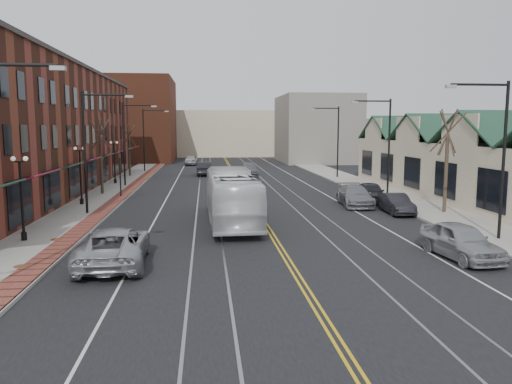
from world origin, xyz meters
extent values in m
plane|color=black|center=(0.00, 0.00, 0.00)|extent=(160.00, 160.00, 0.00)
cube|color=gray|center=(-12.00, 20.00, 0.07)|extent=(4.00, 120.00, 0.15)
cube|color=gray|center=(12.00, 20.00, 0.07)|extent=(4.00, 120.00, 0.15)
cube|color=brown|center=(-19.00, 27.00, 5.50)|extent=(10.00, 50.00, 11.00)
cube|color=#C3B196|center=(18.00, 20.00, 2.30)|extent=(8.00, 36.00, 4.60)
cube|color=brown|center=(-16.00, 70.00, 7.00)|extent=(14.00, 18.00, 14.00)
cube|color=#C3B196|center=(0.00, 85.00, 4.50)|extent=(22.00, 14.00, 9.00)
cube|color=slate|center=(15.00, 65.00, 5.50)|extent=(12.00, 16.00, 11.00)
cylinder|color=black|center=(-10.00, 0.00, 7.95)|extent=(3.00, 0.12, 0.12)
cube|color=#999999|center=(-8.50, 0.00, 7.85)|extent=(0.50, 0.25, 0.15)
cylinder|color=black|center=(-11.50, 16.00, 4.15)|extent=(0.16, 0.16, 8.00)
cylinder|color=black|center=(-10.00, 16.00, 7.95)|extent=(3.00, 0.12, 0.12)
cube|color=#999999|center=(-8.50, 16.00, 7.85)|extent=(0.50, 0.25, 0.15)
cylinder|color=black|center=(-11.50, 32.00, 4.15)|extent=(0.16, 0.16, 8.00)
cylinder|color=black|center=(-10.00, 32.00, 7.95)|extent=(3.00, 0.12, 0.12)
cube|color=#999999|center=(-8.50, 32.00, 7.85)|extent=(0.50, 0.25, 0.15)
cylinder|color=black|center=(-11.50, 48.00, 4.15)|extent=(0.16, 0.16, 8.00)
cylinder|color=black|center=(-10.00, 48.00, 7.95)|extent=(3.00, 0.12, 0.12)
cube|color=#999999|center=(-8.50, 48.00, 7.85)|extent=(0.50, 0.25, 0.15)
cylinder|color=black|center=(11.50, 6.00, 4.15)|extent=(0.16, 0.16, 8.00)
cylinder|color=black|center=(10.00, 6.00, 7.95)|extent=(3.00, 0.12, 0.12)
cube|color=#999999|center=(8.50, 6.00, 7.85)|extent=(0.50, 0.25, 0.15)
cylinder|color=black|center=(11.50, 22.00, 4.15)|extent=(0.16, 0.16, 8.00)
cylinder|color=black|center=(10.00, 22.00, 7.95)|extent=(3.00, 0.12, 0.12)
cube|color=#999999|center=(8.50, 22.00, 7.85)|extent=(0.50, 0.25, 0.15)
cylinder|color=black|center=(11.50, 38.00, 4.15)|extent=(0.16, 0.16, 8.00)
cylinder|color=black|center=(10.00, 38.00, 7.95)|extent=(3.00, 0.12, 0.12)
cube|color=#999999|center=(8.50, 38.00, 7.85)|extent=(0.50, 0.25, 0.15)
cylinder|color=black|center=(-12.80, 8.00, 0.35)|extent=(0.28, 0.28, 0.40)
cylinder|color=black|center=(-12.80, 8.00, 2.15)|extent=(0.14, 0.14, 4.00)
cube|color=black|center=(-12.80, 8.00, 4.15)|extent=(0.60, 0.06, 0.06)
sphere|color=white|center=(-13.10, 8.00, 4.30)|extent=(0.24, 0.24, 0.24)
sphere|color=white|center=(-12.50, 8.00, 4.30)|extent=(0.24, 0.24, 0.24)
cylinder|color=black|center=(-12.80, 20.00, 0.35)|extent=(0.28, 0.28, 0.40)
cylinder|color=black|center=(-12.80, 20.00, 2.15)|extent=(0.14, 0.14, 4.00)
cube|color=black|center=(-12.80, 20.00, 4.15)|extent=(0.60, 0.06, 0.06)
sphere|color=white|center=(-13.10, 20.00, 4.30)|extent=(0.24, 0.24, 0.24)
sphere|color=white|center=(-12.50, 20.00, 4.30)|extent=(0.24, 0.24, 0.24)
cylinder|color=black|center=(-12.80, 34.00, 0.35)|extent=(0.28, 0.28, 0.40)
cylinder|color=black|center=(-12.80, 34.00, 2.15)|extent=(0.14, 0.14, 4.00)
cube|color=black|center=(-12.80, 34.00, 4.15)|extent=(0.60, 0.06, 0.06)
sphere|color=white|center=(-13.10, 34.00, 4.30)|extent=(0.24, 0.24, 0.24)
sphere|color=white|center=(-12.50, 34.00, 4.30)|extent=(0.24, 0.24, 0.24)
cylinder|color=#382B21|center=(-12.50, 26.00, 2.60)|extent=(0.24, 0.24, 4.90)
cylinder|color=#382B21|center=(-12.50, 26.00, 5.15)|extent=(0.58, 1.37, 2.90)
cylinder|color=#382B21|center=(-12.50, 26.00, 5.15)|extent=(1.60, 0.66, 2.78)
cylinder|color=#382B21|center=(-12.50, 26.00, 5.15)|extent=(0.53, 1.23, 2.96)
cylinder|color=#382B21|center=(-12.50, 26.00, 5.15)|extent=(1.69, 1.03, 2.64)
cylinder|color=#382B21|center=(-12.50, 26.00, 5.15)|extent=(1.78, 1.29, 2.48)
cylinder|color=#382B21|center=(-12.50, 42.00, 2.42)|extent=(0.24, 0.24, 4.55)
cylinder|color=#382B21|center=(-12.50, 42.00, 4.80)|extent=(0.55, 1.28, 2.69)
cylinder|color=#382B21|center=(-12.50, 42.00, 4.80)|extent=(1.49, 0.62, 2.58)
cylinder|color=#382B21|center=(-12.50, 42.00, 4.80)|extent=(0.50, 1.15, 2.75)
cylinder|color=#382B21|center=(-12.50, 42.00, 4.80)|extent=(1.57, 0.97, 2.45)
cylinder|color=#382B21|center=(-12.50, 42.00, 4.80)|extent=(1.66, 1.20, 2.30)
cylinder|color=#382B21|center=(12.50, 14.00, 2.78)|extent=(0.24, 0.24, 5.25)
cylinder|color=#382B21|center=(12.50, 14.00, 5.50)|extent=(0.61, 1.46, 3.10)
cylinder|color=#382B21|center=(12.50, 14.00, 5.50)|extent=(1.70, 0.70, 2.97)
cylinder|color=#382B21|center=(12.50, 14.00, 5.50)|extent=(0.56, 1.31, 3.17)
cylinder|color=#382B21|center=(12.50, 14.00, 5.50)|extent=(1.80, 1.10, 2.82)
cylinder|color=#382B21|center=(12.50, 14.00, 5.50)|extent=(1.90, 1.37, 2.65)
cylinder|color=#592D19|center=(-11.20, 3.00, 0.16)|extent=(0.60, 0.60, 0.02)
cylinder|color=#592D19|center=(-11.20, 8.00, 0.16)|extent=(0.60, 0.60, 0.02)
cylinder|color=black|center=(-10.60, 24.00, 1.75)|extent=(0.12, 0.12, 3.20)
imported|color=black|center=(-10.60, 24.00, 3.50)|extent=(0.18, 0.15, 0.90)
imported|color=white|center=(-2.00, 12.36, 1.62)|extent=(2.98, 11.70, 3.24)
imported|color=#A7A8AF|center=(-7.50, 3.37, 0.82)|extent=(3.01, 6.05, 1.65)
imported|color=#9C9EA3|center=(7.79, 2.95, 0.81)|extent=(2.34, 4.89, 1.61)
imported|color=black|center=(9.30, 14.49, 0.68)|extent=(1.54, 4.16, 1.36)
imported|color=slate|center=(7.50, 18.03, 0.77)|extent=(2.61, 5.46, 1.54)
imported|color=black|center=(9.30, 19.72, 0.78)|extent=(2.43, 4.78, 1.56)
imported|color=black|center=(-3.80, 42.93, 0.81)|extent=(1.89, 4.97, 1.62)
imported|color=slate|center=(1.57, 41.88, 0.75)|extent=(2.19, 5.23, 1.51)
imported|color=#A0A1A6|center=(-5.79, 59.56, 0.78)|extent=(2.18, 4.71, 1.56)
camera|label=1|loc=(-3.55, -17.89, 5.88)|focal=35.00mm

